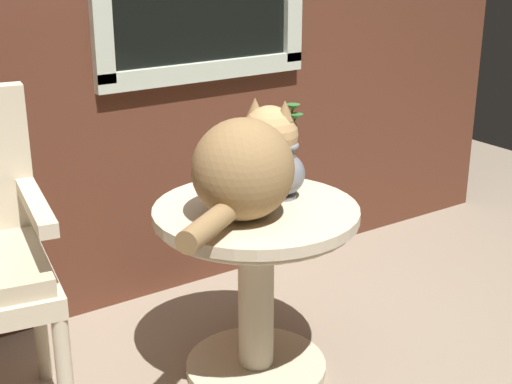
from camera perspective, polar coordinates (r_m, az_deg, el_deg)
wicker_side_table at (r=2.35m, az=0.00°, el=-5.08°), size 0.64×0.64×0.58m
cat at (r=2.18m, az=-0.69°, el=2.14°), size 0.58×0.43×0.31m
pewter_vase_with_ivy at (r=2.34m, az=2.15°, el=1.70°), size 0.13×0.13×0.30m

